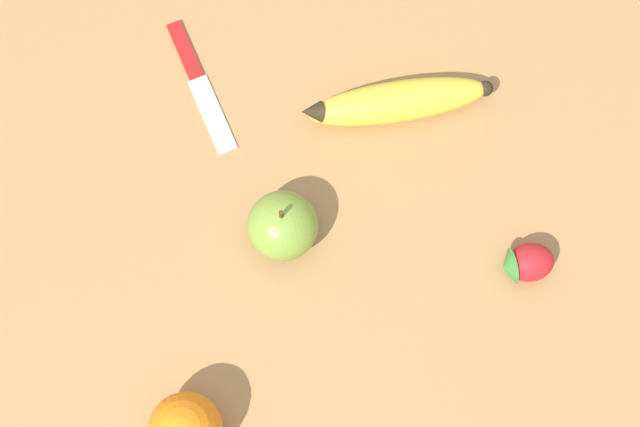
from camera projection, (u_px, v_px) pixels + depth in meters
name	position (u px, v px, depth m)	size (l,w,h in m)	color
ground_plane	(367.00, 224.00, 0.94)	(3.00, 3.00, 0.00)	#A87A47
banana	(396.00, 102.00, 0.95)	(0.21, 0.09, 0.04)	yellow
strawberry	(526.00, 263.00, 0.90)	(0.06, 0.05, 0.04)	red
apple	(283.00, 226.00, 0.90)	(0.07, 0.07, 0.08)	olive
paring_knife	(198.00, 80.00, 0.98)	(0.10, 0.16, 0.01)	silver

